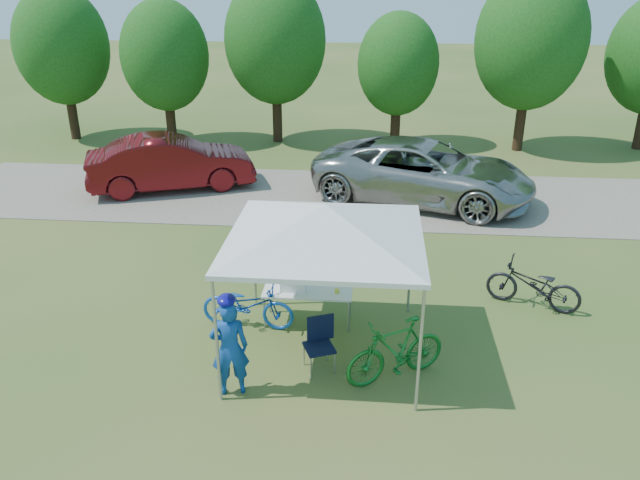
% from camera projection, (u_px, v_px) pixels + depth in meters
% --- Properties ---
extents(ground, '(100.00, 100.00, 0.00)m').
position_uv_depth(ground, '(325.00, 350.00, 10.94)').
color(ground, '#2D5119').
rests_on(ground, ground).
extents(gravel_strip, '(24.00, 5.00, 0.02)m').
position_uv_depth(gravel_strip, '(347.00, 197.00, 18.24)').
color(gravel_strip, gray).
rests_on(gravel_strip, ground).
extents(canopy, '(4.53, 4.53, 3.00)m').
position_uv_depth(canopy, '(326.00, 209.00, 9.88)').
color(canopy, '#A5A5AA').
rests_on(canopy, ground).
extents(treeline, '(24.89, 4.28, 6.30)m').
position_uv_depth(treeline, '(349.00, 48.00, 22.38)').
color(treeline, '#382314').
rests_on(treeline, ground).
extents(folding_table, '(1.65, 0.69, 0.68)m').
position_uv_depth(folding_table, '(308.00, 292.00, 11.58)').
color(folding_table, white).
rests_on(folding_table, ground).
extents(folding_chair, '(0.60, 0.63, 0.90)m').
position_uv_depth(folding_chair, '(320.00, 339.00, 10.30)').
color(folding_chair, black).
rests_on(folding_chair, ground).
extents(cooler, '(0.49, 0.34, 0.36)m').
position_uv_depth(cooler, '(294.00, 281.00, 11.51)').
color(cooler, white).
rests_on(cooler, folding_table).
extents(ice_cream_cup, '(0.09, 0.09, 0.07)m').
position_uv_depth(ice_cream_cup, '(337.00, 291.00, 11.46)').
color(ice_cream_cup, yellow).
rests_on(ice_cream_cup, folding_table).
extents(cyclist, '(0.68, 0.54, 1.62)m').
position_uv_depth(cyclist, '(230.00, 348.00, 9.55)').
color(cyclist, '#114091').
rests_on(cyclist, ground).
extents(bike_blue, '(1.78, 0.76, 0.91)m').
position_uv_depth(bike_blue, '(248.00, 305.00, 11.49)').
color(bike_blue, blue).
rests_on(bike_blue, ground).
extents(bike_green, '(1.80, 1.33, 1.08)m').
position_uv_depth(bike_green, '(396.00, 350.00, 9.98)').
color(bike_green, '#186C26').
rests_on(bike_green, ground).
extents(bike_dark, '(1.91, 1.24, 0.95)m').
position_uv_depth(bike_dark, '(533.00, 285.00, 12.16)').
color(bike_dark, black).
rests_on(bike_dark, ground).
extents(minivan, '(6.73, 4.56, 1.71)m').
position_uv_depth(minivan, '(424.00, 172.00, 17.64)').
color(minivan, '#A09F9B').
rests_on(minivan, gravel_strip).
extents(sedan, '(5.15, 3.34, 1.60)m').
position_uv_depth(sedan, '(171.00, 163.00, 18.65)').
color(sedan, '#570E11').
rests_on(sedan, gravel_strip).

